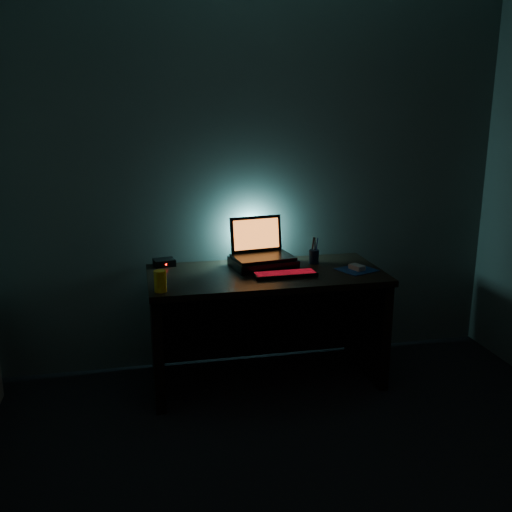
# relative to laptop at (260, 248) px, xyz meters

# --- Properties ---
(room) EXTENTS (3.50, 4.00, 2.50)m
(room) POSITION_rel_laptop_xyz_m (0.00, -1.79, 0.38)
(room) COLOR black
(room) RESTS_ON ground
(desk) EXTENTS (1.50, 0.70, 0.75)m
(desk) POSITION_rel_laptop_xyz_m (0.00, -0.12, -0.38)
(desk) COLOR black
(desk) RESTS_ON ground
(riser) EXTENTS (0.44, 0.36, 0.06)m
(riser) POSITION_rel_laptop_xyz_m (0.01, -0.05, -0.09)
(riser) COLOR black
(riser) RESTS_ON desk
(laptop) EXTENTS (0.41, 0.33, 0.26)m
(laptop) POSITION_rel_laptop_xyz_m (0.00, 0.00, 0.00)
(laptop) COLOR black
(laptop) RESTS_ON riser
(keyboard) EXTENTS (0.40, 0.14, 0.02)m
(keyboard) POSITION_rel_laptop_xyz_m (0.10, -0.28, -0.11)
(keyboard) COLOR black
(keyboard) RESTS_ON desk
(mousepad) EXTENTS (0.28, 0.27, 0.00)m
(mousepad) POSITION_rel_laptop_xyz_m (0.59, -0.25, -0.12)
(mousepad) COLOR #0B2351
(mousepad) RESTS_ON desk
(mouse) EXTENTS (0.09, 0.12, 0.03)m
(mouse) POSITION_rel_laptop_xyz_m (0.59, -0.25, -0.10)
(mouse) COLOR gray
(mouse) RESTS_ON mousepad
(pen_cup) EXTENTS (0.08, 0.08, 0.09)m
(pen_cup) POSITION_rel_laptop_xyz_m (0.36, -0.03, -0.07)
(pen_cup) COLOR black
(pen_cup) RESTS_ON desk
(juice_glass) EXTENTS (0.07, 0.07, 0.12)m
(juice_glass) POSITION_rel_laptop_xyz_m (-0.68, -0.43, -0.06)
(juice_glass) COLOR yellow
(juice_glass) RESTS_ON desk
(router) EXTENTS (0.15, 0.13, 0.05)m
(router) POSITION_rel_laptop_xyz_m (-0.63, 0.12, -0.10)
(router) COLOR black
(router) RESTS_ON desk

